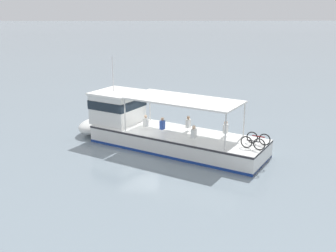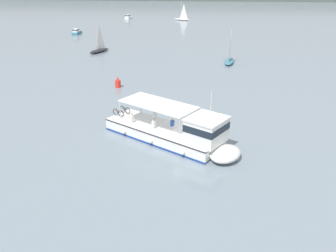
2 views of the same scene
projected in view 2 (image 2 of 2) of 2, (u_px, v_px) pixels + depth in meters
The scene contains 8 objects.
ground_plane at pixel (189, 144), 30.11m from camera, with size 400.00×400.00×0.00m, color gray.
ferry_main at pixel (178, 133), 29.64m from camera, with size 12.39×9.42×5.32m.
sailboat_far_right at pixel (182, 18), 104.90m from camera, with size 4.99×2.94×5.40m.
motorboat_horizon_west at pixel (76, 32), 81.83m from camera, with size 1.31×3.60×1.26m.
sailboat_outer_anchorage at pixel (99, 49), 63.63m from camera, with size 3.30×4.94×5.40m.
sailboat_mid_channel at pixel (229, 60), 56.07m from camera, with size 2.15×4.96×5.40m.
motorboat_off_stern at pixel (128, 17), 107.78m from camera, with size 1.86×3.76×1.26m.
channel_buoy at pixel (118, 83), 44.44m from camera, with size 0.70×0.70×1.40m.
Camera 2 is at (0.66, -26.99, 13.54)m, focal length 37.64 mm.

